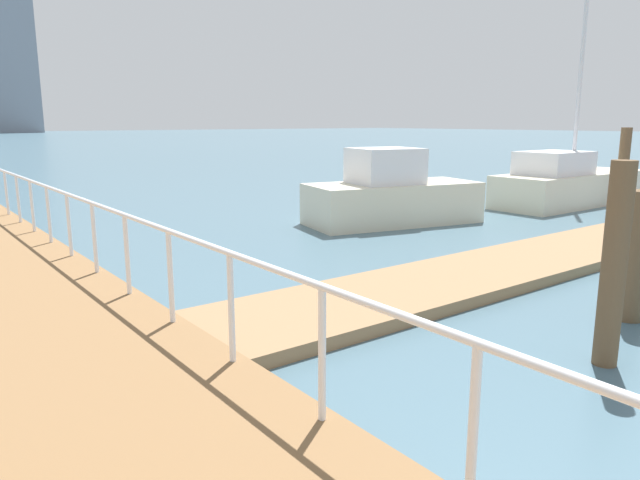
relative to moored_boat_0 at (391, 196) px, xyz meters
name	(u,v)px	position (x,y,z in m)	size (l,w,h in m)	color
ground_plane	(115,210)	(-4.98, 6.74, -0.72)	(300.00, 300.00, 0.00)	#476675
floating_dock	(545,257)	(-0.67, -4.88, -0.63)	(15.63, 2.00, 0.18)	#93704C
boardwalk_railing	(108,225)	(-8.13, -2.78, 0.50)	(0.06, 29.29, 1.08)	white
dock_piling_1	(634,256)	(-2.75, -7.43, 0.15)	(0.36, 0.36, 1.75)	brown
dock_piling_2	(614,266)	(-4.46, -7.99, 0.40)	(0.26, 0.26, 2.24)	brown
dock_piling_3	(623,167)	(8.17, -1.97, 0.49)	(0.33, 0.33, 2.43)	brown
moored_boat_0	(391,196)	(0.00, 0.00, 0.00)	(4.78, 2.79, 1.96)	beige
moored_boat_1	(568,184)	(6.91, -0.90, -0.05)	(6.09, 1.96, 7.21)	beige
skyline_tower_3	(0,14)	(15.58, 138.53, 24.82)	(12.22, 6.81, 51.09)	gray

